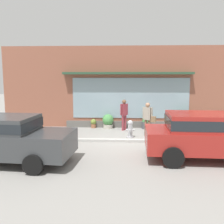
% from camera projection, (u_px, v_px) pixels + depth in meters
% --- Properties ---
extents(ground_plane, '(60.00, 60.00, 0.00)m').
position_uv_depth(ground_plane, '(128.00, 141.00, 11.05)').
color(ground_plane, gray).
extents(curb_strip, '(14.00, 0.24, 0.12)m').
position_uv_depth(curb_strip, '(128.00, 141.00, 10.84)').
color(curb_strip, '#B2B2AD').
rests_on(curb_strip, ground_plane).
extents(storefront, '(14.00, 0.81, 4.50)m').
position_uv_depth(storefront, '(127.00, 88.00, 13.89)').
color(storefront, '#935642').
rests_on(storefront, ground_plane).
extents(fire_hydrant, '(0.40, 0.36, 0.82)m').
position_uv_depth(fire_hydrant, '(130.00, 129.00, 11.58)').
color(fire_hydrant, '#B2B2B7').
rests_on(fire_hydrant, ground_plane).
extents(pedestrian_with_handbag, '(0.62, 0.38, 1.62)m').
position_uv_depth(pedestrian_with_handbag, '(148.00, 117.00, 11.78)').
color(pedestrian_with_handbag, brown).
rests_on(pedestrian_with_handbag, ground_plane).
extents(pedestrian_passerby, '(0.41, 0.36, 1.64)m').
position_uv_depth(pedestrian_passerby, '(124.00, 112.00, 13.14)').
color(pedestrian_passerby, '#8E333D').
rests_on(pedestrian_passerby, ground_plane).
extents(parked_car_dark_gray, '(4.65, 2.22, 1.55)m').
position_uv_depth(parked_car_dark_gray, '(1.00, 136.00, 8.13)').
color(parked_car_dark_gray, '#383A3D').
rests_on(parked_car_dark_gray, ground_plane).
extents(parked_car_red, '(4.27, 2.17, 1.60)m').
position_uv_depth(parked_car_red, '(206.00, 133.00, 8.42)').
color(parked_car_red, maroon).
rests_on(parked_car_red, ground_plane).
extents(potted_plant_window_right, '(0.51, 0.51, 0.69)m').
position_uv_depth(potted_plant_window_right, '(220.00, 124.00, 13.21)').
color(potted_plant_window_right, '#33473D').
rests_on(potted_plant_window_right, ground_plane).
extents(potted_plant_window_center, '(0.31, 0.31, 0.50)m').
position_uv_depth(potted_plant_window_center, '(93.00, 123.00, 13.85)').
color(potted_plant_window_center, '#9E6042').
rests_on(potted_plant_window_center, ground_plane).
extents(potted_plant_by_entrance, '(0.78, 0.78, 0.97)m').
position_uv_depth(potted_plant_by_entrance, '(184.00, 120.00, 13.40)').
color(potted_plant_by_entrance, '#4C4C51').
rests_on(potted_plant_by_entrance, ground_plane).
extents(potted_plant_near_hydrant, '(0.44, 0.44, 0.93)m').
position_uv_depth(potted_plant_near_hydrant, '(146.00, 121.00, 13.63)').
color(potted_plant_near_hydrant, '#4C4C51').
rests_on(potted_plant_near_hydrant, ground_plane).
extents(potted_plant_doorstep, '(0.61, 0.61, 0.79)m').
position_uv_depth(potted_plant_doorstep, '(108.00, 121.00, 13.70)').
color(potted_plant_doorstep, '#B7B2A3').
rests_on(potted_plant_doorstep, ground_plane).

